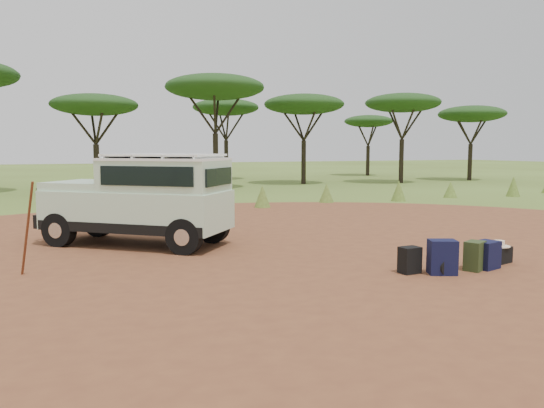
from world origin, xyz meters
name	(u,v)px	position (x,y,z in m)	size (l,w,h in m)	color
ground	(275,258)	(0.00, 0.00, 0.00)	(140.00, 140.00, 0.00)	#556825
dirt_clearing	(275,258)	(0.00, 0.00, 0.00)	(23.00, 23.00, 0.01)	brown
grass_fringe	(182,199)	(0.12, 8.67, 0.40)	(36.60, 1.60, 0.90)	#556825
acacia_treeline	(146,97)	(0.75, 19.81, 4.87)	(46.70, 13.20, 6.26)	black
safari_vehicle	(142,201)	(-2.18, 2.40, 0.97)	(4.20, 3.87, 2.02)	silver
walking_staff	(27,229)	(-4.40, 0.11, 0.81)	(0.04, 0.04, 1.70)	brown
backpack_black	(410,260)	(1.63, -2.08, 0.23)	(0.34, 0.25, 0.46)	black
backpack_navy	(442,257)	(2.10, -2.34, 0.30)	(0.45, 0.32, 0.59)	#111537
backpack_olive	(475,256)	(2.81, -2.33, 0.26)	(0.38, 0.27, 0.52)	#32411E
duffel_navy	(486,255)	(3.11, -2.30, 0.25)	(0.44, 0.33, 0.50)	#111537
hard_case	(499,255)	(3.69, -2.02, 0.16)	(0.44, 0.31, 0.31)	black
stuff_sack	(440,266)	(2.08, -2.33, 0.14)	(0.29, 0.29, 0.29)	black
safari_hat	(499,244)	(3.69, -2.02, 0.36)	(0.39, 0.39, 0.11)	beige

